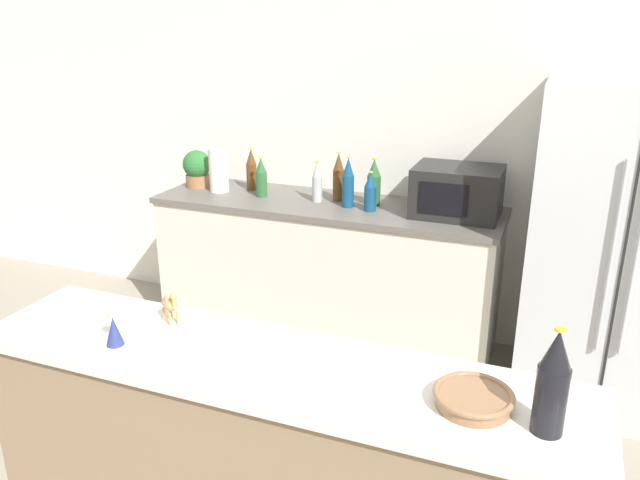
# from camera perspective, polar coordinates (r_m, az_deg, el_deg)

# --- Properties ---
(wall_back) EXTENTS (8.00, 0.06, 2.55)m
(wall_back) POSITION_cam_1_polar(r_m,az_deg,el_deg) (3.88, 9.97, 9.09)
(wall_back) COLOR white
(wall_back) RESTS_ON ground_plane
(back_counter) EXTENTS (2.13, 0.63, 0.91)m
(back_counter) POSITION_cam_1_polar(r_m,az_deg,el_deg) (3.95, 0.55, -2.84)
(back_counter) COLOR silver
(back_counter) RESTS_ON ground_plane
(refrigerator) EXTENTS (0.85, 0.76, 1.69)m
(refrigerator) POSITION_cam_1_polar(r_m,az_deg,el_deg) (3.52, 25.44, -0.89)
(refrigerator) COLOR silver
(refrigerator) RESTS_ON ground_plane
(potted_plant) EXTENTS (0.18, 0.18, 0.24)m
(potted_plant) POSITION_cam_1_polar(r_m,az_deg,el_deg) (4.21, -11.18, 6.45)
(potted_plant) COLOR #9E6B47
(potted_plant) RESTS_ON back_counter
(paper_towel_roll) EXTENTS (0.12, 0.12, 0.28)m
(paper_towel_roll) POSITION_cam_1_polar(r_m,az_deg,el_deg) (4.07, -9.26, 6.33)
(paper_towel_roll) COLOR white
(paper_towel_roll) RESTS_ON back_counter
(microwave) EXTENTS (0.48, 0.37, 0.28)m
(microwave) POSITION_cam_1_polar(r_m,az_deg,el_deg) (3.59, 12.42, 4.35)
(microwave) COLOR black
(microwave) RESTS_ON back_counter
(back_bottle_0) EXTENTS (0.07, 0.07, 0.30)m
(back_bottle_0) POSITION_cam_1_polar(r_m,az_deg,el_deg) (3.81, 1.71, 5.75)
(back_bottle_0) COLOR brown
(back_bottle_0) RESTS_ON back_counter
(back_bottle_1) EXTENTS (0.08, 0.08, 0.29)m
(back_bottle_1) POSITION_cam_1_polar(r_m,az_deg,el_deg) (3.73, 4.95, 5.24)
(back_bottle_1) COLOR #2D6033
(back_bottle_1) RESTS_ON back_counter
(back_bottle_2) EXTENTS (0.07, 0.07, 0.28)m
(back_bottle_2) POSITION_cam_1_polar(r_m,az_deg,el_deg) (4.08, -6.29, 6.39)
(back_bottle_2) COLOR brown
(back_bottle_2) RESTS_ON back_counter
(back_bottle_3) EXTENTS (0.07, 0.07, 0.30)m
(back_bottle_3) POSITION_cam_1_polar(r_m,az_deg,el_deg) (3.67, 2.59, 5.22)
(back_bottle_3) COLOR navy
(back_bottle_3) RESTS_ON back_counter
(back_bottle_4) EXTENTS (0.06, 0.06, 0.25)m
(back_bottle_4) POSITION_cam_1_polar(r_m,az_deg,el_deg) (3.79, -0.26, 5.28)
(back_bottle_4) COLOR #B2B7BC
(back_bottle_4) RESTS_ON back_counter
(back_bottle_5) EXTENTS (0.07, 0.07, 0.25)m
(back_bottle_5) POSITION_cam_1_polar(r_m,az_deg,el_deg) (3.92, -5.39, 5.68)
(back_bottle_5) COLOR #2D6033
(back_bottle_5) RESTS_ON back_counter
(back_bottle_6) EXTENTS (0.07, 0.07, 0.23)m
(back_bottle_6) POSITION_cam_1_polar(r_m,az_deg,el_deg) (3.61, 4.62, 4.37)
(back_bottle_6) COLOR navy
(back_bottle_6) RESTS_ON back_counter
(wine_bottle) EXTENTS (0.08, 0.08, 0.30)m
(wine_bottle) POSITION_cam_1_polar(r_m,az_deg,el_deg) (1.72, 20.50, -12.17)
(wine_bottle) COLOR black
(wine_bottle) RESTS_ON bar_counter
(fruit_bowl) EXTENTS (0.23, 0.23, 0.05)m
(fruit_bowl) POSITION_cam_1_polar(r_m,az_deg,el_deg) (1.82, 13.85, -13.87)
(fruit_bowl) COLOR #8C6647
(fruit_bowl) RESTS_ON bar_counter
(camel_figurine) EXTENTS (0.10, 0.09, 0.13)m
(camel_figurine) POSITION_cam_1_polar(r_m,az_deg,el_deg) (2.25, -13.56, -5.65)
(camel_figurine) COLOR tan
(camel_figurine) RESTS_ON bar_counter
(wise_man_figurine_blue) EXTENTS (0.06, 0.06, 0.14)m
(wise_man_figurine_blue) POSITION_cam_1_polar(r_m,az_deg,el_deg) (2.16, -18.35, -7.70)
(wise_man_figurine_blue) COLOR navy
(wise_man_figurine_blue) RESTS_ON bar_counter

